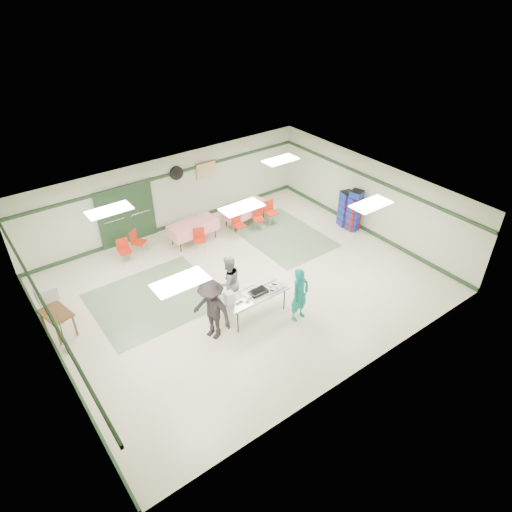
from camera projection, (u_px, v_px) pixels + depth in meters
floor at (243, 285)px, 14.03m from camera, size 11.00×11.00×0.00m
ceiling at (242, 207)px, 12.52m from camera, size 11.00×11.00×0.00m
wall_back at (170, 193)px, 16.27m from camera, size 11.00×0.00×11.00m
wall_front at (357, 335)px, 10.27m from camera, size 11.00×0.00×11.00m
wall_left at (49, 325)px, 10.56m from camera, size 0.00×9.00×9.00m
wall_right at (371, 197)px, 15.98m from camera, size 0.00×9.00×9.00m
trim_back at (168, 175)px, 15.86m from camera, size 11.00×0.06×0.10m
baseboard_back at (174, 224)px, 16.97m from camera, size 11.00×0.06×0.12m
trim_left at (42, 301)px, 10.18m from camera, size 0.06×9.00×0.10m
baseboard_left at (63, 363)px, 11.29m from camera, size 0.06×9.00×0.12m
trim_right at (373, 179)px, 15.58m from camera, size 0.06×9.00×0.10m
baseboard_right at (365, 229)px, 16.69m from camera, size 0.06×9.00×0.12m
green_patch_a at (155, 299)px, 13.46m from camera, size 3.50×3.00×0.01m
green_patch_b at (283, 236)px, 16.40m from camera, size 2.50×3.50×0.01m
double_door_left at (113, 219)px, 15.31m from camera, size 0.90×0.06×2.10m
double_door_right at (140, 211)px, 15.78m from camera, size 0.90×0.06×2.10m
door_frame at (127, 215)px, 15.53m from camera, size 2.00×0.03×2.15m
wall_fan at (176, 173)px, 15.99m from camera, size 0.50×0.10×0.50m
scroll_banner at (206, 170)px, 16.69m from camera, size 0.80×0.02×0.60m
serving_table at (255, 295)px, 12.48m from camera, size 1.85×0.75×0.76m
sheet_tray_right at (272, 287)px, 12.66m from camera, size 0.58×0.44×0.02m
sheet_tray_mid at (251, 292)px, 12.48m from camera, size 0.53×0.40×0.02m
sheet_tray_left at (240, 305)px, 12.04m from camera, size 0.63×0.48×0.02m
baking_pan at (258, 292)px, 12.45m from camera, size 0.50×0.31×0.08m
foam_box_stack at (229, 298)px, 12.00m from camera, size 0.23×0.21×0.36m
volunteer_teal at (300, 295)px, 12.32m from camera, size 0.64×0.46×1.63m
volunteer_grey at (229, 282)px, 12.81m from camera, size 0.80×0.63×1.62m
volunteer_dark at (212, 310)px, 11.68m from camera, size 1.02×1.32×1.79m
dining_table_a at (245, 209)px, 16.88m from camera, size 1.73×0.90×0.77m
dining_table_b at (193, 227)px, 15.80m from camera, size 1.74×0.83×0.77m
chair_a at (258, 216)px, 16.63m from camera, size 0.48×0.48×0.79m
chair_b at (238, 223)px, 16.18m from camera, size 0.41×0.41×0.83m
chair_c at (270, 210)px, 16.88m from camera, size 0.45×0.45×0.91m
chair_d at (199, 237)px, 15.40m from camera, size 0.50×0.50×0.81m
chair_loose_a at (136, 240)px, 15.18m from camera, size 0.57×0.57×0.88m
chair_loose_b at (124, 248)px, 14.82m from camera, size 0.42×0.42×0.83m
crate_stack_blue_a at (346, 209)px, 16.70m from camera, size 0.50×0.50×1.35m
crate_stack_red at (353, 214)px, 16.46m from camera, size 0.43×0.43×1.27m
crate_stack_blue_b at (355, 210)px, 16.36m from camera, size 0.49×0.49×1.56m
printer_table at (56, 315)px, 11.89m from camera, size 0.77×1.02×0.74m
office_printer at (46, 293)px, 12.17m from camera, size 0.54×0.48×0.41m
broom at (62, 332)px, 11.38m from camera, size 0.03×0.20×1.21m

